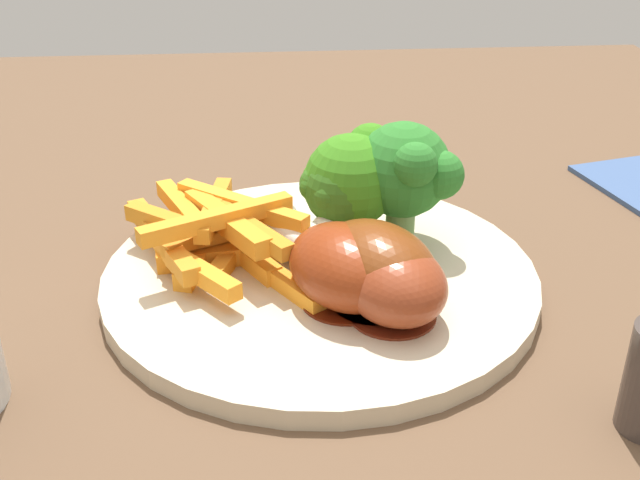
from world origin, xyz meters
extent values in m
cube|color=brown|center=(0.00, 0.00, 0.73)|extent=(1.01, 0.85, 0.03)
cylinder|color=#443122|center=(-0.45, -0.36, 0.36)|extent=(0.06, 0.06, 0.72)
cylinder|color=#443122|center=(-0.45, 0.36, 0.36)|extent=(0.06, 0.06, 0.72)
cylinder|color=beige|center=(0.05, -0.02, 0.75)|extent=(0.26, 0.26, 0.01)
cylinder|color=#80AA4F|center=(0.02, -0.01, 0.77)|extent=(0.02, 0.02, 0.02)
sphere|color=#306219|center=(0.02, -0.01, 0.80)|extent=(0.05, 0.05, 0.05)
sphere|color=#306219|center=(0.01, -0.01, 0.80)|extent=(0.02, 0.02, 0.02)
sphere|color=#306219|center=(0.01, -0.02, 0.80)|extent=(0.02, 0.02, 0.02)
sphere|color=#306219|center=(0.02, -0.02, 0.80)|extent=(0.02, 0.02, 0.02)
sphere|color=#306219|center=(0.02, -0.02, 0.80)|extent=(0.02, 0.02, 0.02)
sphere|color=#306219|center=(0.02, 0.01, 0.81)|extent=(0.02, 0.02, 0.02)
sphere|color=#306219|center=(0.04, -0.02, 0.80)|extent=(0.02, 0.02, 0.02)
cylinder|color=#739E59|center=(0.02, 0.03, 0.77)|extent=(0.02, 0.02, 0.03)
sphere|color=#2A7327|center=(0.02, 0.03, 0.81)|extent=(0.06, 0.06, 0.06)
sphere|color=#2A7327|center=(0.03, 0.05, 0.81)|extent=(0.03, 0.03, 0.03)
sphere|color=#2A7327|center=(0.02, 0.01, 0.81)|extent=(0.02, 0.02, 0.02)
sphere|color=#2A7327|center=(0.04, 0.03, 0.82)|extent=(0.03, 0.03, 0.03)
sphere|color=#2A7327|center=(0.00, 0.03, 0.80)|extent=(0.02, 0.02, 0.02)
cylinder|color=#74A75C|center=(0.02, 0.00, 0.77)|extent=(0.02, 0.02, 0.02)
sphere|color=#377B19|center=(0.02, 0.00, 0.80)|extent=(0.06, 0.06, 0.06)
sphere|color=#377B19|center=(0.01, -0.02, 0.80)|extent=(0.02, 0.02, 0.02)
sphere|color=#377B19|center=(0.00, 0.01, 0.81)|extent=(0.03, 0.03, 0.03)
sphere|color=#377B19|center=(0.02, -0.01, 0.80)|extent=(0.02, 0.02, 0.02)
sphere|color=#377B19|center=(0.04, 0.00, 0.81)|extent=(0.02, 0.02, 0.02)
sphere|color=#377B19|center=(0.01, 0.02, 0.80)|extent=(0.03, 0.03, 0.03)
cube|color=orange|center=(0.04, -0.07, 0.76)|extent=(0.02, 0.10, 0.01)
cube|color=orange|center=(0.08, -0.09, 0.77)|extent=(0.05, 0.05, 0.01)
cube|color=orange|center=(0.04, -0.07, 0.79)|extent=(0.09, 0.07, 0.01)
cube|color=orange|center=(0.04, -0.12, 0.77)|extent=(0.10, 0.05, 0.01)
cube|color=orange|center=(0.03, -0.11, 0.78)|extent=(0.05, 0.06, 0.01)
cube|color=orange|center=(0.04, -0.08, 0.76)|extent=(0.06, 0.03, 0.01)
cube|color=orange|center=(0.03, -0.08, 0.78)|extent=(0.06, 0.06, 0.01)
cube|color=orange|center=(0.04, -0.03, 0.77)|extent=(0.03, 0.08, 0.01)
cube|color=orange|center=(0.04, -0.08, 0.79)|extent=(0.08, 0.05, 0.01)
cube|color=orange|center=(0.04, -0.04, 0.78)|extent=(0.06, 0.06, 0.01)
cube|color=orange|center=(0.02, -0.07, 0.79)|extent=(0.07, 0.08, 0.01)
cube|color=orange|center=(0.02, -0.09, 0.76)|extent=(0.10, 0.04, 0.01)
cube|color=orange|center=(0.02, -0.09, 0.79)|extent=(0.08, 0.02, 0.01)
cube|color=orange|center=(0.03, -0.07, 0.77)|extent=(0.04, 0.07, 0.01)
cube|color=orange|center=(0.01, -0.11, 0.78)|extent=(0.07, 0.04, 0.01)
cube|color=orange|center=(0.06, -0.05, 0.76)|extent=(0.09, 0.07, 0.01)
cube|color=orange|center=(0.05, -0.08, 0.79)|extent=(0.05, 0.09, 0.01)
cube|color=orange|center=(0.03, -0.07, 0.76)|extent=(0.09, 0.06, 0.01)
cylinder|color=#5D1B0A|center=(0.09, -0.01, 0.76)|extent=(0.05, 0.05, 0.00)
ellipsoid|color=maroon|center=(0.09, -0.01, 0.78)|extent=(0.09, 0.09, 0.05)
cylinder|color=beige|center=(0.04, -0.04, 0.78)|extent=(0.04, 0.03, 0.01)
sphere|color=silver|center=(0.03, -0.06, 0.78)|extent=(0.02, 0.02, 0.02)
cylinder|color=#5F1F0F|center=(0.11, 0.01, 0.76)|extent=(0.05, 0.05, 0.00)
ellipsoid|color=maroon|center=(0.11, 0.01, 0.78)|extent=(0.08, 0.08, 0.04)
cylinder|color=beige|center=(0.06, -0.01, 0.78)|extent=(0.04, 0.03, 0.01)
sphere|color=silver|center=(0.04, -0.02, 0.78)|extent=(0.02, 0.02, 0.02)
cylinder|color=#4F1E0A|center=(0.09, 0.01, 0.76)|extent=(0.05, 0.05, 0.00)
ellipsoid|color=brown|center=(0.09, 0.01, 0.78)|extent=(0.10, 0.09, 0.05)
cylinder|color=beige|center=(0.04, -0.03, 0.78)|extent=(0.04, 0.03, 0.01)
sphere|color=silver|center=(0.02, -0.04, 0.78)|extent=(0.02, 0.02, 0.02)
camera|label=1|loc=(0.47, -0.05, 1.00)|focal=44.26mm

